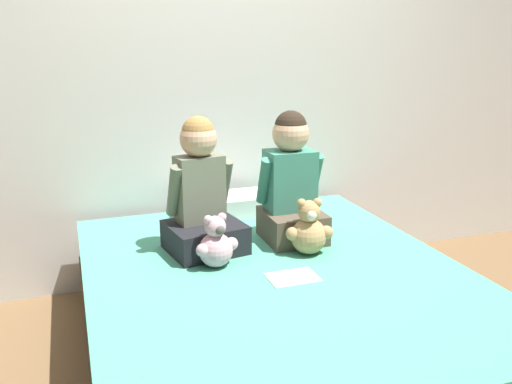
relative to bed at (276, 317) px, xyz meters
name	(u,v)px	position (x,y,z in m)	size (l,w,h in m)	color
ground_plane	(276,361)	(0.00, 0.00, -0.22)	(14.00, 14.00, 0.00)	brown
wall_behind_bed	(210,70)	(0.00, 1.07, 1.03)	(8.00, 0.06, 2.50)	silver
bed	(276,317)	(0.00, 0.00, 0.00)	(1.62, 1.96, 0.45)	#473828
child_on_left	(202,196)	(-0.24, 0.35, 0.49)	(0.38, 0.36, 0.64)	black
child_on_right	(291,183)	(0.21, 0.35, 0.52)	(0.32, 0.30, 0.64)	brown
teddy_bear_held_by_left_child	(216,245)	(-0.24, 0.13, 0.33)	(0.20, 0.15, 0.24)	#DBA3B2
teddy_bear_held_by_right_child	(309,231)	(0.21, 0.13, 0.34)	(0.22, 0.17, 0.27)	tan
pillow_at_headboard	(224,205)	(0.00, 0.82, 0.28)	(0.53, 0.26, 0.11)	white
sign_card	(293,277)	(0.03, -0.10, 0.23)	(0.21, 0.15, 0.00)	white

